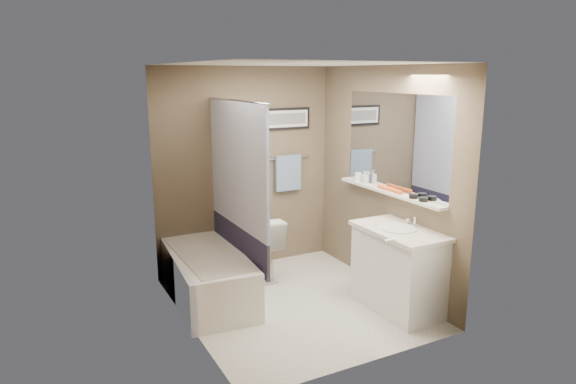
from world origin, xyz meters
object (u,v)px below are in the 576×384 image
bathtub (208,277)px  soap_bottle (365,177)px  glass_jar (358,177)px  candle_bowl_near (423,199)px  hair_brush_front (395,191)px  hair_brush_back (386,188)px  vanity (398,271)px  toilet (257,246)px  candle_bowl_far (413,196)px

bathtub → soap_bottle: 2.03m
glass_jar → bathtub: bearing=176.3°
candle_bowl_near → hair_brush_front: size_ratio=0.41×
bathtub → hair_brush_front: 2.14m
hair_brush_back → soap_bottle: bearing=90.0°
bathtub → vanity: vanity is taller
vanity → hair_brush_back: hair_brush_back is taller
toilet → soap_bottle: soap_bottle is taller
vanity → hair_brush_front: size_ratio=4.09×
candle_bowl_near → candle_bowl_far: bearing=90.0°
toilet → glass_jar: (1.07, -0.44, 0.80)m
candle_bowl_far → hair_brush_front: bearing=90.0°
toilet → candle_bowl_near: 2.01m
toilet → candle_bowl_far: size_ratio=8.21×
hair_brush_front → glass_jar: 0.66m
candle_bowl_far → candle_bowl_near: bearing=-90.0°
vanity → glass_jar: bearing=78.1°
hair_brush_back → toilet: bearing=138.7°
vanity → hair_brush_back: bearing=67.9°
vanity → glass_jar: size_ratio=9.00×
vanity → candle_bowl_far: size_ratio=10.00×
candle_bowl_near → candle_bowl_far: same height
vanity → soap_bottle: bearing=76.6°
glass_jar → toilet: bearing=157.4°
glass_jar → soap_bottle: size_ratio=0.71×
candle_bowl_near → hair_brush_front: bearing=90.0°
bathtub → glass_jar: 2.01m
bathtub → glass_jar: glass_jar is taller
toilet → candle_bowl_far: bearing=127.9°
toilet → hair_brush_back: 1.62m
hair_brush_front → soap_bottle: (0.00, 0.53, 0.05)m
hair_brush_back → soap_bottle: size_ratio=1.56×
candle_bowl_near → hair_brush_front: hair_brush_front is taller
bathtub → hair_brush_front: hair_brush_front is taller
candle_bowl_near → glass_jar: glass_jar is taller
bathtub → hair_brush_front: (1.79, -0.77, 0.89)m
vanity → soap_bottle: (0.19, 0.86, 0.79)m
hair_brush_back → vanity: bearing=-110.9°
toilet → vanity: size_ratio=0.82×
toilet → candle_bowl_near: (1.07, -1.52, 0.77)m
toilet → glass_jar: bearing=157.5°
candle_bowl_near → hair_brush_back: hair_brush_back is taller
candle_bowl_near → soap_bottle: soap_bottle is taller
toilet → candle_bowl_far: (1.07, -1.38, 0.77)m
vanity → bathtub: bearing=144.4°
toilet → candle_bowl_far: 1.91m
soap_bottle → glass_jar: bearing=90.0°
bathtub → candle_bowl_far: bearing=-25.8°
bathtub → candle_bowl_near: candle_bowl_near is taller
hair_brush_front → candle_bowl_near: bearing=-90.0°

